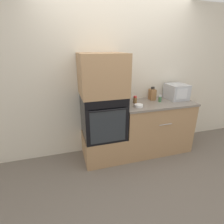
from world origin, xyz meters
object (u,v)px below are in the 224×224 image
object	(u,v)px
bowl	(139,106)
condiment_jar_near	(135,100)
wall_oven	(103,116)
condiment_jar_mid	(160,99)
knife_block	(152,94)
microwave	(177,92)

from	to	relation	value
bowl	condiment_jar_near	world-z (taller)	condiment_jar_near
wall_oven	bowl	size ratio (longest dim) A/B	5.11
condiment_jar_near	condiment_jar_mid	world-z (taller)	same
wall_oven	knife_block	xyz separation A→B (m)	(0.93, 0.16, 0.24)
knife_block	condiment_jar_mid	size ratio (longest dim) A/B	1.92
knife_block	condiment_jar_near	xyz separation A→B (m)	(-0.37, -0.10, -0.04)
wall_oven	condiment_jar_mid	size ratio (longest dim) A/B	5.69
microwave	knife_block	world-z (taller)	microwave
microwave	bowl	world-z (taller)	microwave
knife_block	wall_oven	bearing A→B (deg)	-170.14
bowl	condiment_jar_near	bearing A→B (deg)	84.14
bowl	knife_block	bearing A→B (deg)	36.92
wall_oven	condiment_jar_near	size ratio (longest dim) A/B	5.68
wall_oven	bowl	xyz separation A→B (m)	(0.54, -0.13, 0.16)
wall_oven	condiment_jar_near	world-z (taller)	wall_oven
microwave	bowl	size ratio (longest dim) A/B	2.62
condiment_jar_mid	microwave	bearing A→B (deg)	12.22
wall_oven	microwave	xyz separation A→B (m)	(1.36, 0.08, 0.28)
wall_oven	microwave	bearing A→B (deg)	3.47
bowl	condiment_jar_near	size ratio (longest dim) A/B	1.11
condiment_jar_near	condiment_jar_mid	size ratio (longest dim) A/B	1.00
wall_oven	microwave	size ratio (longest dim) A/B	1.95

